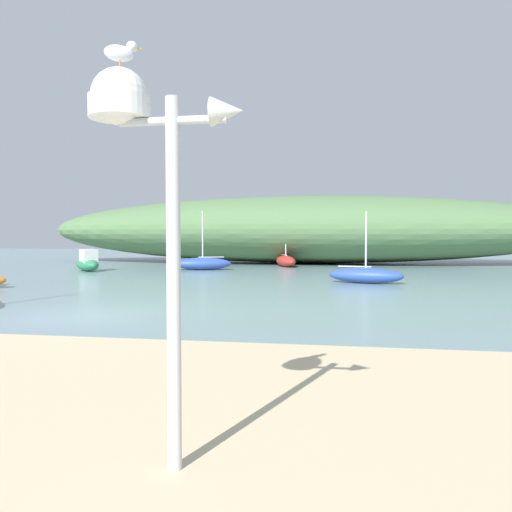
% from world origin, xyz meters
% --- Properties ---
extents(ground_plane, '(120.00, 120.00, 0.00)m').
position_xyz_m(ground_plane, '(0.00, 0.00, 0.00)').
color(ground_plane, gray).
extents(distant_hill, '(41.49, 10.95, 5.13)m').
position_xyz_m(distant_hill, '(4.21, 26.85, 2.56)').
color(distant_hill, '#517547').
rests_on(distant_hill, ground).
extents(mast_structure, '(1.31, 0.52, 3.39)m').
position_xyz_m(mast_structure, '(5.14, -8.57, 2.99)').
color(mast_structure, silver).
rests_on(mast_structure, beach_sand).
extents(seagull_on_radar, '(0.31, 0.24, 0.23)m').
position_xyz_m(seagull_on_radar, '(4.98, -8.56, 3.72)').
color(seagull_on_radar, orange).
rests_on(seagull_on_radar, mast_structure).
extents(sailboat_by_sandbar, '(2.16, 3.34, 3.28)m').
position_xyz_m(sailboat_by_sandbar, '(3.07, 21.89, 0.39)').
color(sailboat_by_sandbar, '#B72D28').
rests_on(sailboat_by_sandbar, ground).
extents(sailboat_off_point, '(3.49, 1.77, 3.22)m').
position_xyz_m(sailboat_off_point, '(7.90, 10.67, 0.36)').
color(sailboat_off_point, '#2D4C9E').
rests_on(sailboat_off_point, ground).
extents(sailboat_far_right, '(3.70, 2.09, 3.63)m').
position_xyz_m(sailboat_far_right, '(-1.64, 17.80, 0.39)').
color(sailboat_far_right, '#2D4C9E').
rests_on(sailboat_far_right, ground).
extents(motorboat_centre_water, '(2.75, 2.75, 1.32)m').
position_xyz_m(motorboat_centre_water, '(-8.19, 15.72, 0.50)').
color(motorboat_centre_water, '#287A4C').
rests_on(motorboat_centre_water, ground).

